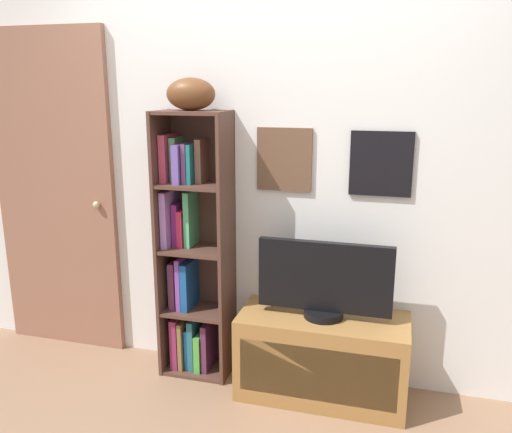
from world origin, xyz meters
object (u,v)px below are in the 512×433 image
(television, at_px, (325,281))
(door, at_px, (56,194))
(football, at_px, (191,94))
(bookshelf, at_px, (191,256))
(tv_stand, at_px, (322,356))

(television, height_order, door, door)
(door, bearing_deg, football, -6.47)
(football, xyz_separation_m, door, (-1.02, 0.12, -0.65))
(door, bearing_deg, television, -5.87)
(television, bearing_deg, football, 174.92)
(bookshelf, bearing_deg, tv_stand, -6.84)
(bookshelf, height_order, tv_stand, bookshelf)
(football, bearing_deg, tv_stand, -5.16)
(bookshelf, distance_m, door, 1.03)
(television, bearing_deg, tv_stand, -90.00)
(bookshelf, distance_m, television, 0.83)
(television, bearing_deg, bookshelf, 173.24)
(bookshelf, xyz_separation_m, tv_stand, (0.83, -0.10, -0.49))
(tv_stand, relative_size, door, 0.45)
(tv_stand, height_order, television, television)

